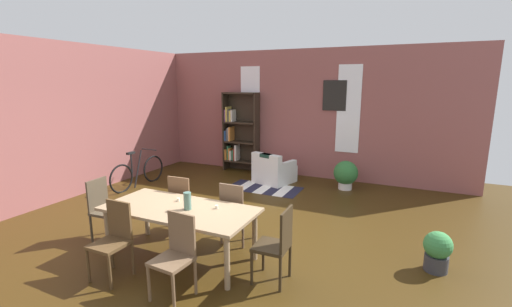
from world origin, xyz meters
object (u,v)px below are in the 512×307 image
(dining_chair_near_left, at_px, (114,237))
(potted_plant_corner, at_px, (346,174))
(dining_chair_head_left, at_px, (104,207))
(dining_chair_far_right, at_px, (235,211))
(dining_chair_head_right, at_px, (277,243))
(vase_on_table, at_px, (187,201))
(bookshelf_tall, at_px, (238,133))
(dining_chair_near_right, at_px, (176,253))
(bicycle_second, at_px, (138,173))
(dining_table, at_px, (179,213))
(dining_chair_far_left, at_px, (183,202))
(potted_plant_by_shelf, at_px, (437,250))
(armchair_white, at_px, (273,171))

(dining_chair_near_left, relative_size, potted_plant_corner, 1.45)
(dining_chair_head_left, bearing_deg, dining_chair_far_right, 20.65)
(dining_chair_head_right, bearing_deg, vase_on_table, -179.94)
(potted_plant_corner, bearing_deg, dining_chair_far_right, -106.51)
(vase_on_table, distance_m, dining_chair_head_right, 1.32)
(vase_on_table, height_order, bookshelf_tall, bookshelf_tall)
(potted_plant_corner, bearing_deg, dining_chair_near_right, -101.76)
(dining_chair_head_left, height_order, bicycle_second, dining_chair_head_left)
(bicycle_second, bearing_deg, dining_chair_far_right, -25.13)
(potted_plant_corner, bearing_deg, dining_chair_near_left, -112.03)
(dining_chair_near_right, xyz_separation_m, potted_plant_corner, (1.01, 4.83, -0.16))
(dining_chair_near_left, height_order, dining_chair_head_right, same)
(dining_chair_near_right, xyz_separation_m, bicycle_second, (-3.43, 3.02, -0.18))
(dining_table, relative_size, dining_chair_far_left, 2.20)
(bookshelf_tall, bearing_deg, potted_plant_by_shelf, -36.80)
(dining_chair_near_right, distance_m, bookshelf_tall, 5.72)
(bicycle_second, height_order, potted_plant_corner, bicycle_second)
(dining_chair_near_left, xyz_separation_m, bicycle_second, (-2.48, 3.02, -0.18))
(dining_table, xyz_separation_m, armchair_white, (-0.20, 3.93, -0.38))
(vase_on_table, xyz_separation_m, bicycle_second, (-3.09, 2.32, -0.52))
(bookshelf_tall, height_order, potted_plant_by_shelf, bookshelf_tall)
(dining_table, distance_m, dining_chair_far_left, 0.86)
(dining_chair_head_left, distance_m, dining_chair_far_right, 2.02)
(dining_chair_far_left, xyz_separation_m, potted_plant_corner, (1.95, 3.41, -0.16))
(vase_on_table, relative_size, dining_chair_far_left, 0.25)
(armchair_white, bearing_deg, bookshelf_tall, 152.02)
(armchair_white, bearing_deg, potted_plant_corner, 6.47)
(dining_chair_far_left, relative_size, dining_chair_head_right, 1.00)
(dining_chair_head_right, height_order, dining_chair_near_right, same)
(dining_chair_far_left, relative_size, dining_chair_far_right, 1.00)
(dining_table, height_order, potted_plant_corner, dining_table)
(dining_chair_far_left, distance_m, dining_chair_head_left, 1.19)
(vase_on_table, relative_size, bicycle_second, 0.14)
(dining_chair_head_right, xyz_separation_m, dining_chair_far_right, (-0.95, 0.71, 0.00))
(dining_chair_head_left, relative_size, dining_chair_far_right, 1.00)
(dining_chair_far_left, height_order, dining_chair_near_left, same)
(dining_chair_far_right, distance_m, potted_plant_corner, 3.56)
(vase_on_table, relative_size, dining_chair_near_left, 0.25)
(potted_plant_by_shelf, bearing_deg, dining_chair_far_left, -173.93)
(dining_chair_head_left, bearing_deg, dining_chair_far_left, 36.81)
(dining_chair_near_left, xyz_separation_m, potted_plant_corner, (1.95, 4.83, -0.16))
(vase_on_table, distance_m, armchair_white, 3.98)
(dining_chair_head_left, relative_size, dining_chair_near_left, 1.00)
(dining_chair_head_right, height_order, armchair_white, dining_chair_head_right)
(dining_chair_near_right, xyz_separation_m, bookshelf_tall, (-2.00, 5.33, 0.53))
(dining_table, height_order, bookshelf_tall, bookshelf_tall)
(vase_on_table, height_order, dining_chair_near_right, vase_on_table)
(dining_chair_far_right, relative_size, bicycle_second, 0.58)
(vase_on_table, xyz_separation_m, bookshelf_tall, (-1.66, 4.63, 0.20))
(dining_chair_head_right, relative_size, potted_plant_corner, 1.45)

